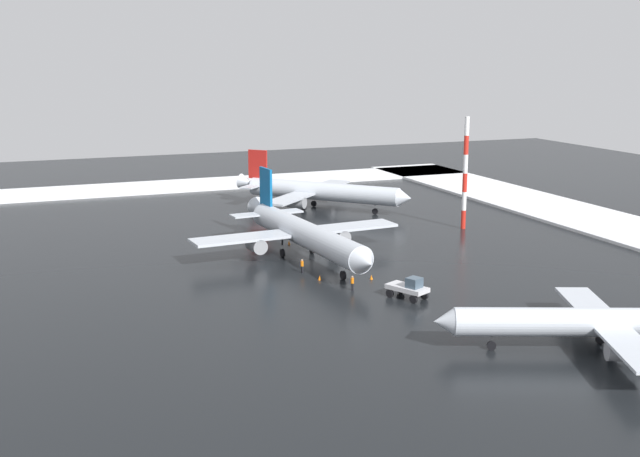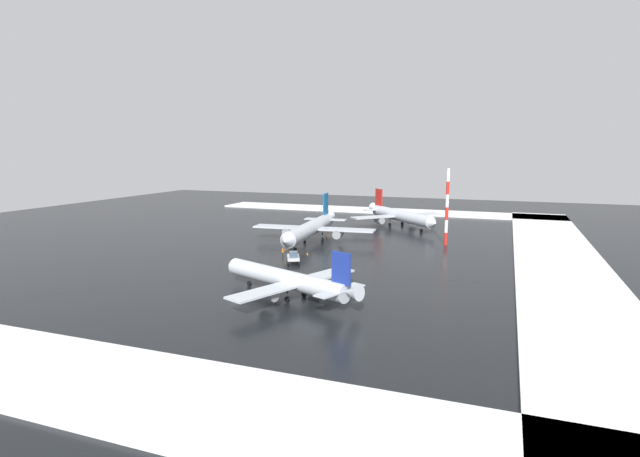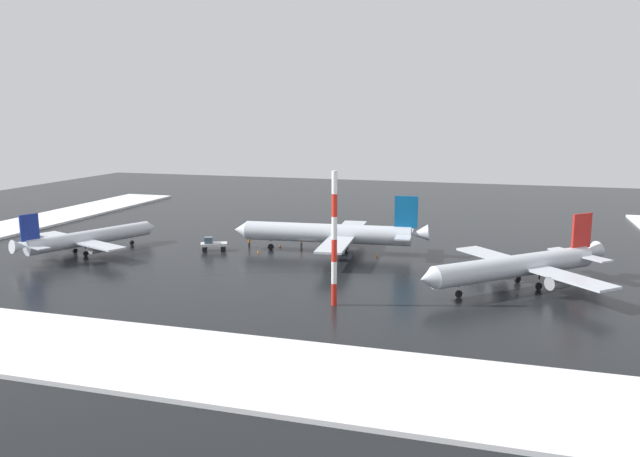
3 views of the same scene
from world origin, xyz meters
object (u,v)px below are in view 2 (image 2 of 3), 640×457
antenna_mast (447,207)px  airplane_parked_portside (288,279)px  airplane_far_rear (311,228)px  traffic_cone_mid_line (307,253)px  pushback_tug (293,257)px  ground_crew_by_nose_gear (283,252)px  traffic_cone_near_nose (327,236)px  ground_crew_beside_wing (289,243)px  airplane_distant_tail (400,216)px  traffic_cone_wingtip_side (285,250)px

antenna_mast → airplane_parked_portside: bearing=161.1°
airplane_far_rear → traffic_cone_mid_line: (-12.12, -4.06, -3.13)m
airplane_far_rear → antenna_mast: antenna_mast is taller
pushback_tug → traffic_cone_mid_line: pushback_tug is taller
ground_crew_by_nose_gear → traffic_cone_near_nose: (23.74, -0.74, -0.70)m
ground_crew_beside_wing → antenna_mast: 35.77m
airplane_parked_portside → ground_crew_beside_wing: (33.95, 14.99, -1.71)m
ground_crew_by_nose_gear → ground_crew_beside_wing: 9.45m
airplane_far_rear → antenna_mast: (8.37, -29.08, 5.12)m
airplane_distant_tail → traffic_cone_near_nose: (-22.54, 13.32, -2.91)m
airplane_parked_portside → traffic_cone_mid_line: 29.56m
airplane_far_rear → traffic_cone_near_nose: airplane_far_rear is taller
ground_crew_beside_wing → traffic_cone_near_nose: (14.68, -3.45, -0.70)m
ground_crew_by_nose_gear → airplane_far_rear: bearing=51.5°
pushback_tug → traffic_cone_near_nose: pushback_tug is taller
antenna_mast → traffic_cone_near_nose: 29.41m
airplane_distant_tail → traffic_cone_mid_line: size_ratio=46.99×
ground_crew_by_nose_gear → traffic_cone_wingtip_side: ground_crew_by_nose_gear is taller
traffic_cone_mid_line → traffic_cone_wingtip_side: same height
airplane_distant_tail → ground_crew_by_nose_gear: size_ratio=15.11×
traffic_cone_mid_line → traffic_cone_wingtip_side: size_ratio=1.00×
airplane_far_rear → airplane_parked_portside: 42.24m
airplane_far_rear → traffic_cone_near_nose: 8.87m
airplane_distant_tail → ground_crew_beside_wing: size_ratio=15.11×
pushback_tug → traffic_cone_near_nose: size_ratio=9.27×
pushback_tug → traffic_cone_mid_line: size_ratio=9.27×
ground_crew_by_nose_gear → traffic_cone_mid_line: 5.23m
pushback_tug → traffic_cone_wingtip_side: size_ratio=9.27×
traffic_cone_mid_line → airplane_parked_portside: bearing=-163.6°
airplane_parked_portside → pushback_tug: airplane_parked_portside is taller
traffic_cone_mid_line → traffic_cone_wingtip_side: bearing=71.5°
antenna_mast → traffic_cone_wingtip_side: size_ratio=30.99×
airplane_distant_tail → ground_crew_beside_wing: bearing=-67.6°
antenna_mast → traffic_cone_mid_line: antenna_mast is taller
airplane_distant_tail → airplane_parked_portside: bearing=-44.8°
airplane_distant_tail → pushback_tug: size_ratio=5.07×
airplane_far_rear → ground_crew_beside_wing: bearing=-26.6°
traffic_cone_near_nose → traffic_cone_wingtip_side: (-18.43, 2.63, 0.00)m
traffic_cone_near_nose → traffic_cone_wingtip_side: size_ratio=1.00×
antenna_mast → traffic_cone_mid_line: 33.38m
traffic_cone_near_nose → traffic_cone_mid_line: (-20.38, -3.20, 0.00)m
airplane_far_rear → traffic_cone_wingtip_side: bearing=-14.5°
airplane_parked_portside → ground_crew_by_nose_gear: airplane_parked_portside is taller
airplane_distant_tail → traffic_cone_mid_line: airplane_distant_tail is taller
airplane_distant_tail → antenna_mast: 27.45m
airplane_distant_tail → antenna_mast: bearing=-9.7°
airplane_distant_tail → traffic_cone_near_nose: airplane_distant_tail is taller
ground_crew_by_nose_gear → antenna_mast: antenna_mast is taller
antenna_mast → ground_crew_beside_wing: bearing=115.0°
traffic_cone_near_nose → ground_crew_by_nose_gear: bearing=178.2°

